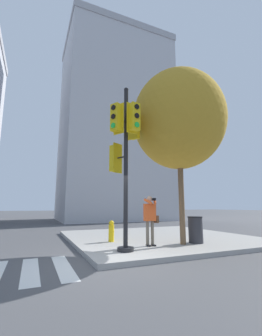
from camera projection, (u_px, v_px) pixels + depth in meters
ground_plane at (111, 264)px, 5.96m from camera, size 160.00×160.00×0.00m
sidewalk_corner at (158, 237)px, 10.51m from camera, size 8.00×8.00×0.15m
traffic_signal_pole at (125, 145)px, 7.44m from camera, size 1.24×1.29×5.44m
person_photographer at (150, 216)px, 8.00m from camera, size 0.58×0.54×1.73m
street_tree at (179, 120)px, 8.95m from camera, size 3.63×3.63×6.79m
fire_hydrant at (111, 231)px, 8.81m from camera, size 0.22×0.28×0.81m
trash_bin at (196, 230)px, 8.53m from camera, size 0.56×0.56×0.98m
building_right at (114, 127)px, 27.64m from camera, size 12.25×9.87×22.31m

